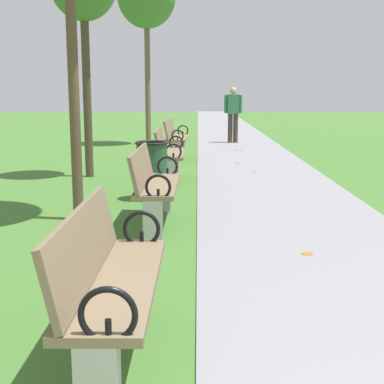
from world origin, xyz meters
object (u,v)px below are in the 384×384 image
(park_bench_4, at_px, (168,153))
(pedestrian_walking, at_px, (233,112))
(trash_bin, at_px, (152,170))
(park_bench_3, at_px, (154,185))
(park_bench_5, at_px, (175,138))
(park_bench_2, at_px, (110,279))

(park_bench_4, relative_size, pedestrian_walking, 0.99)
(park_bench_4, xyz_separation_m, trash_bin, (-0.15, -1.66, -0.06))
(park_bench_3, xyz_separation_m, park_bench_4, (0.00, 3.22, 0.00))
(park_bench_4, distance_m, trash_bin, 1.67)
(park_bench_5, height_order, trash_bin, park_bench_5)
(pedestrian_walking, xyz_separation_m, trash_bin, (-1.69, -8.48, -0.50))
(park_bench_4, xyz_separation_m, park_bench_5, (0.00, 3.07, 0.00))
(park_bench_5, bearing_deg, park_bench_4, -90.00)
(park_bench_5, relative_size, trash_bin, 1.93)
(park_bench_3, xyz_separation_m, pedestrian_walking, (1.55, 10.04, 0.44))
(park_bench_2, height_order, park_bench_5, same)
(park_bench_2, bearing_deg, pedestrian_walking, 83.35)
(park_bench_2, bearing_deg, trash_bin, 91.76)
(park_bench_4, xyz_separation_m, pedestrian_walking, (1.55, 6.82, 0.44))
(park_bench_2, bearing_deg, park_bench_3, 90.00)
(park_bench_3, relative_size, pedestrian_walking, 0.99)
(park_bench_5, xyz_separation_m, pedestrian_walking, (1.55, 3.74, 0.44))
(park_bench_4, bearing_deg, park_bench_2, -90.00)
(park_bench_2, height_order, pedestrian_walking, pedestrian_walking)
(park_bench_5, bearing_deg, park_bench_2, -90.00)
(park_bench_3, relative_size, park_bench_5, 0.99)
(pedestrian_walking, bearing_deg, park_bench_5, -112.46)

